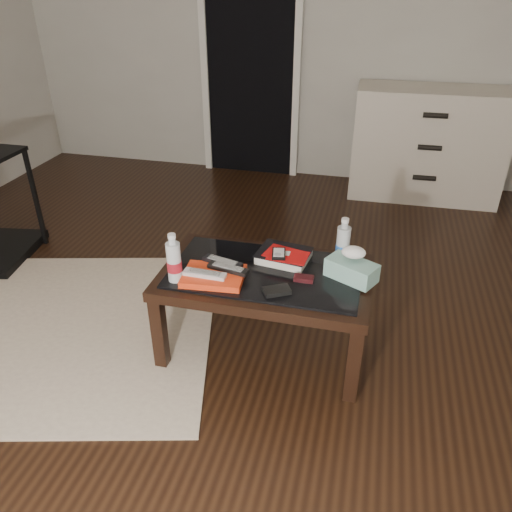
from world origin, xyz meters
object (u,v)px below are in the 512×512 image
(textbook, at_px, (284,256))
(water_bottle_left, at_px, (174,258))
(coffee_table, at_px, (265,282))
(water_bottle_right, at_px, (343,241))
(dresser, at_px, (427,144))
(tissue_box, at_px, (352,270))

(textbook, height_order, water_bottle_left, water_bottle_left)
(coffee_table, bearing_deg, water_bottle_right, 25.74)
(dresser, bearing_deg, coffee_table, -111.69)
(textbook, height_order, water_bottle_right, water_bottle_right)
(tissue_box, bearing_deg, water_bottle_left, -138.18)
(dresser, height_order, water_bottle_right, dresser)
(dresser, distance_m, tissue_box, 2.30)
(water_bottle_left, height_order, water_bottle_right, same)
(dresser, bearing_deg, water_bottle_right, -104.73)
(textbook, distance_m, tissue_box, 0.35)
(coffee_table, height_order, dresser, dresser)
(textbook, bearing_deg, water_bottle_left, -138.36)
(water_bottle_right, bearing_deg, tissue_box, -67.49)
(tissue_box, bearing_deg, coffee_table, -148.64)
(water_bottle_right, bearing_deg, water_bottle_left, -154.97)
(coffee_table, relative_size, tissue_box, 4.35)
(water_bottle_left, bearing_deg, tissue_box, 14.52)
(water_bottle_right, distance_m, tissue_box, 0.17)
(textbook, bearing_deg, tissue_box, -7.45)
(dresser, xyz_separation_m, water_bottle_left, (-1.24, -2.46, 0.13))
(textbook, xyz_separation_m, water_bottle_right, (0.28, 0.04, 0.10))
(coffee_table, bearing_deg, tissue_box, 4.06)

